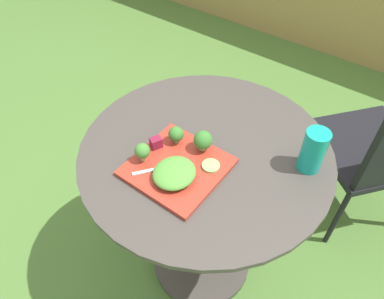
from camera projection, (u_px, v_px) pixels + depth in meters
ground_plane at (201, 261)px, 1.69m from camera, size 12.00×12.00×0.00m
patio_table at (204, 205)px, 1.36m from camera, size 0.80×0.80×0.76m
salad_plate at (177, 167)px, 1.07m from camera, size 0.27×0.27×0.01m
drinking_glass at (312, 152)px, 1.04m from camera, size 0.07×0.07×0.14m
fork at (163, 168)px, 1.06m from camera, size 0.11×0.13×0.00m
lettuce_mound at (173, 172)px, 1.03m from camera, size 0.12×0.13×0.04m
broccoli_floret_0 at (176, 134)px, 1.12m from camera, size 0.05×0.05×0.06m
broccoli_floret_1 at (203, 140)px, 1.09m from camera, size 0.06×0.06×0.07m
broccoli_floret_2 at (142, 151)px, 1.06m from camera, size 0.05×0.05×0.06m
cucumber_slice_0 at (211, 166)px, 1.06m from camera, size 0.05×0.05×0.01m
beet_chunk_0 at (156, 143)px, 1.11m from camera, size 0.04×0.04×0.03m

